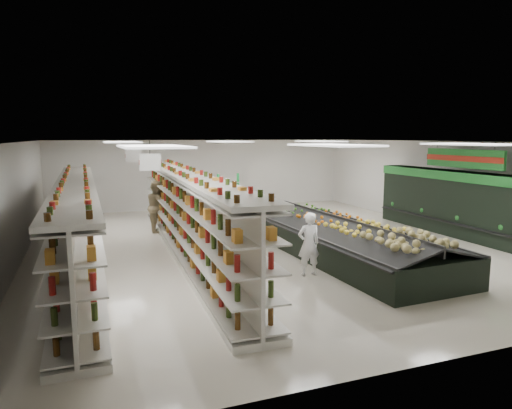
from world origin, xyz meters
name	(u,v)px	position (x,y,z in m)	size (l,w,h in m)	color
floor	(267,244)	(0.00, 0.00, 0.00)	(16.00, 16.00, 0.00)	beige
ceiling	(267,142)	(0.00, 0.00, 3.20)	(14.00, 16.00, 0.02)	white
wall_back	(204,174)	(0.00, 8.00, 1.60)	(14.00, 0.02, 3.20)	silver
wall_front	(468,256)	(0.00, -8.00, 1.60)	(14.00, 0.02, 3.20)	silver
wall_left	(15,205)	(-7.00, 0.00, 1.60)	(0.02, 16.00, 3.20)	silver
wall_right	(446,185)	(7.00, 0.00, 1.60)	(0.02, 16.00, 3.20)	silver
produce_wall_case	(467,201)	(6.53, -1.50, 1.24)	(0.93, 8.00, 2.20)	black
aisle_sign_near	(150,162)	(-3.80, -2.00, 2.75)	(0.52, 0.06, 0.75)	white
aisle_sign_far	(133,156)	(-3.80, 2.00, 2.75)	(0.52, 0.06, 0.75)	white
hortifruti_banner	(463,159)	(6.25, -1.50, 2.65)	(0.12, 3.20, 0.95)	#1F7429
gondola_left	(77,226)	(-5.53, -0.34, 1.00)	(1.01, 12.61, 2.18)	white
gondola_center	(187,216)	(-2.55, -0.07, 1.06)	(1.42, 13.38, 2.32)	white
produce_island	(344,239)	(1.44, -2.19, 0.51)	(3.01, 7.57, 1.12)	black
soda_endcap	(225,197)	(0.28, 5.56, 0.80)	(1.43, 1.10, 1.65)	#A12112
shopper_main	(309,244)	(-0.28, -3.41, 0.78)	(0.57, 0.37, 1.56)	white
shopper_background	(157,206)	(-2.95, 3.10, 0.91)	(0.89, 0.55, 1.83)	#98835D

